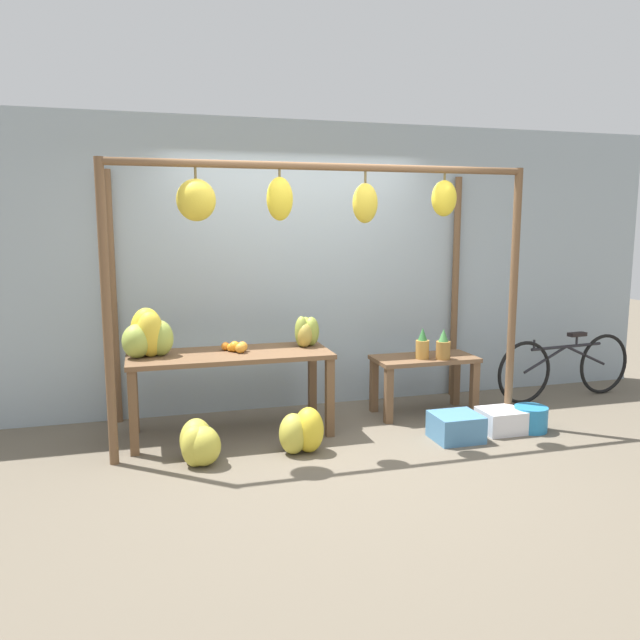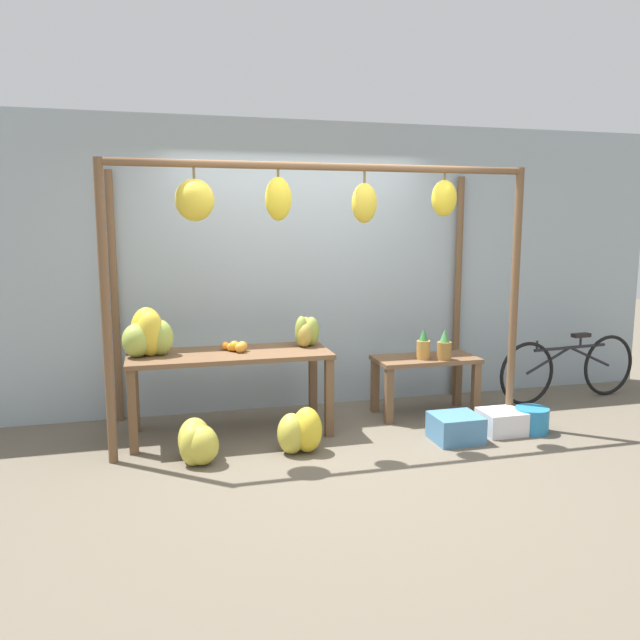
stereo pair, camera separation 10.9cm
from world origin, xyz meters
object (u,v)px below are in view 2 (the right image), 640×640
Objects in this scene: pineapple_cluster at (434,346)px; fruit_crate_purple at (501,422)px; orange_pile at (236,347)px; parked_bicycle at (569,368)px; banana_pile_ground_left at (198,443)px; banana_pile_ground_right at (300,431)px; banana_pile_on_table at (148,335)px; blue_bucket at (532,420)px; fruit_crate_white at (456,428)px; papaya_pile at (306,332)px.

pineapple_cluster is 0.87× the size of fruit_crate_purple.
fruit_crate_purple is (2.24, -0.61, -0.67)m from orange_pile.
orange_pile is at bearing 178.94° from pineapple_cluster.
banana_pile_ground_left is at bearing -168.60° from parked_bicycle.
banana_pile_ground_right is (0.81, 0.01, 0.02)m from banana_pile_ground_left.
banana_pile_ground_left is (0.34, -0.66, -0.75)m from banana_pile_on_table.
banana_pile_on_table is 0.29× the size of parked_bicycle.
banana_pile_ground_right is at bearing -165.84° from parked_bicycle.
banana_pile_on_table reaches higher than blue_bucket.
banana_pile_ground_left reaches higher than fruit_crate_purple.
parked_bicycle is 1.46m from fruit_crate_purple.
fruit_crate_white is (-0.09, -0.65, -0.57)m from pineapple_cluster.
banana_pile_ground_left is at bearing -121.69° from orange_pile.
banana_pile_ground_left is at bearing -145.20° from papaya_pile.
banana_pile_ground_left is (-2.24, -0.60, -0.53)m from pineapple_cluster.
fruit_crate_white is 1.29× the size of papaya_pile.
parked_bicycle is (3.04, 0.77, 0.17)m from banana_pile_ground_right.
fruit_crate_white is (1.76, -0.69, -0.66)m from orange_pile.
papaya_pile is (-1.87, 0.74, 0.75)m from blue_bucket.
parked_bicycle reaches higher than banana_pile_ground_left.
banana_pile_on_table is at bearing 178.67° from pineapple_cluster.
orange_pile reaches higher than blue_bucket.
fruit_crate_white is at bearing -171.00° from fruit_crate_purple.
papaya_pile reaches higher than parked_bicycle.
orange_pile is 0.66× the size of fruit_crate_purple.
fruit_crate_purple is at bearing -148.26° from parked_bicycle.
blue_bucket is at bearing -43.33° from pineapple_cluster.
banana_pile_on_table is at bearing 177.98° from orange_pile.
orange_pile is 0.59× the size of fruit_crate_white.
banana_pile_ground_left is (-0.39, -0.63, -0.61)m from orange_pile.
fruit_crate_white reaches higher than fruit_crate_purple.
banana_pile_on_table is 3.41m from blue_bucket.
banana_pile_ground_right is at bearing 177.12° from fruit_crate_white.
banana_pile_ground_left is 3.93m from parked_bicycle.
banana_pile_ground_left reaches higher than fruit_crate_white.
orange_pile is at bearing 164.69° from fruit_crate_purple.
blue_bucket is at bearing -0.54° from banana_pile_ground_left.
parked_bicycle is (4.20, 0.12, -0.56)m from banana_pile_on_table.
pineapple_cluster is 0.91m from fruit_crate_purple.
banana_pile_ground_right is (1.15, -0.65, -0.73)m from banana_pile_on_table.
blue_bucket is 0.82× the size of fruit_crate_purple.
pineapple_cluster reaches higher than banana_pile_ground_right.
orange_pile is 1.85m from pineapple_cluster.
blue_bucket is (0.75, 0.03, -0.00)m from fruit_crate_white.
pineapple_cluster is at bearing 82.02° from fruit_crate_white.
pineapple_cluster is 1.06× the size of blue_bucket.
fruit_crate_white is at bearing -1.56° from banana_pile_ground_left.
fruit_crate_purple is (0.48, 0.08, -0.01)m from fruit_crate_white.
fruit_crate_purple is (1.82, 0.01, -0.07)m from banana_pile_ground_right.
orange_pile is 3.49m from parked_bicycle.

